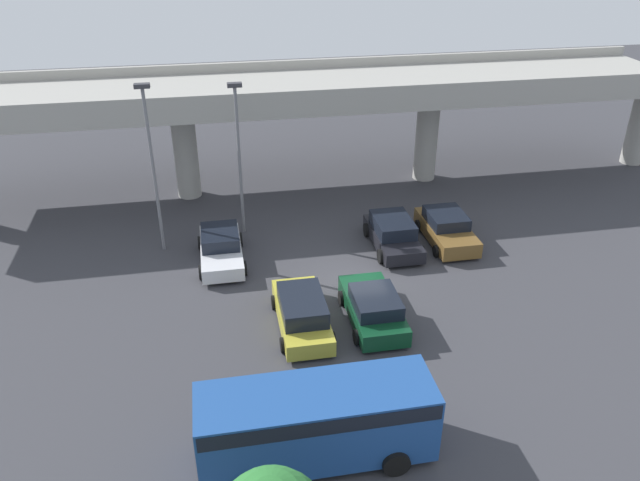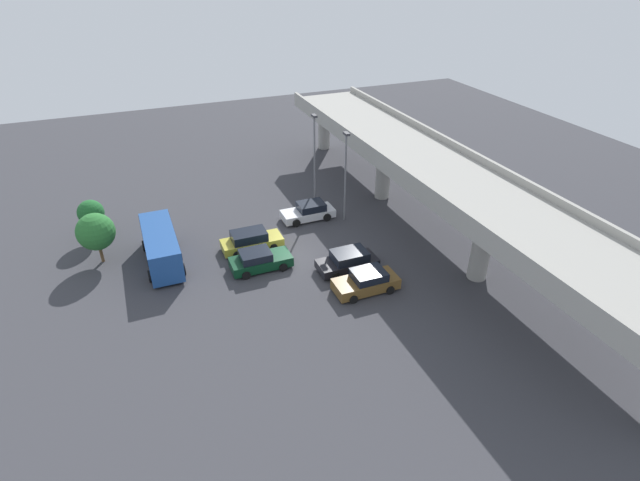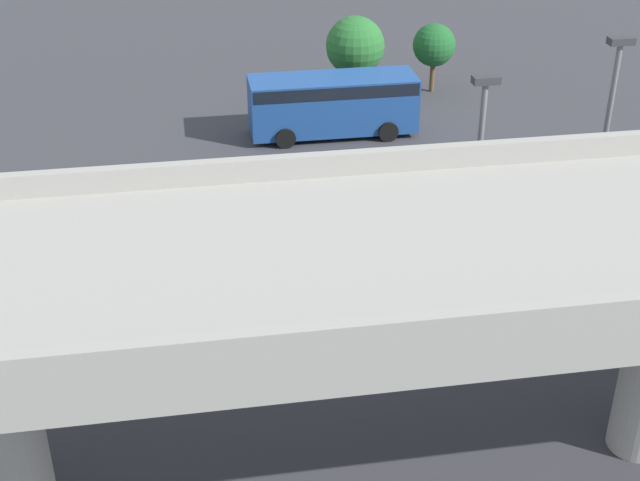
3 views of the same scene
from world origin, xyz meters
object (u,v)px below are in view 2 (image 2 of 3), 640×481
object	(u,v)px
lamp_post_near_aisle	(315,153)
tree_front_left	(91,213)
shuttle_bus	(161,244)
parked_car_2	(259,260)
parked_car_1	(251,241)
tree_front_centre	(96,232)
lamp_post_mid_lot	(345,170)
parked_car_4	(366,282)
parked_car_3	(348,261)
parked_car_0	(309,211)

from	to	relation	value
lamp_post_near_aisle	tree_front_left	distance (m)	19.45
shuttle_bus	parked_car_2	bearing A→B (deg)	-118.48
parked_car_1	tree_front_centre	xyz separation A→B (m)	(-2.48, -11.13, 1.88)
parked_car_1	parked_car_2	bearing A→B (deg)	-93.17
lamp_post_near_aisle	lamp_post_mid_lot	world-z (taller)	lamp_post_near_aisle
parked_car_1	tree_front_left	world-z (taller)	tree_front_left
parked_car_2	lamp_post_near_aisle	xyz separation A→B (m)	(-8.83, 7.95, 4.20)
shuttle_bus	parked_car_4	bearing A→B (deg)	-125.40
parked_car_1	shuttle_bus	bearing A→B (deg)	174.77
parked_car_3	lamp_post_mid_lot	size ratio (longest dim) A/B	0.57
parked_car_4	tree_front_centre	size ratio (longest dim) A/B	1.13
tree_front_left	parked_car_3	bearing A→B (deg)	55.19
parked_car_3	tree_front_centre	bearing A→B (deg)	-25.37
parked_car_0	parked_car_4	bearing A→B (deg)	89.62
parked_car_2	tree_front_left	distance (m)	14.85
shuttle_bus	tree_front_left	bearing A→B (deg)	38.60
parked_car_0	parked_car_1	distance (m)	6.80
lamp_post_near_aisle	lamp_post_mid_lot	bearing A→B (deg)	15.82
parked_car_3	lamp_post_near_aisle	xyz separation A→B (m)	(-11.47, 1.87, 4.17)
tree_front_centre	shuttle_bus	bearing A→B (deg)	66.82
parked_car_1	tree_front_centre	size ratio (longest dim) A/B	1.19
parked_car_3	lamp_post_near_aisle	distance (m)	12.34
parked_car_3	parked_car_4	world-z (taller)	parked_car_4
parked_car_1	lamp_post_mid_lot	distance (m)	9.93
parked_car_1	tree_front_centre	bearing A→B (deg)	167.46
parked_car_3	tree_front_left	size ratio (longest dim) A/B	1.32
parked_car_3	tree_front_left	world-z (taller)	tree_front_left
parked_car_0	tree_front_centre	bearing A→B (deg)	1.83
parked_car_0	parked_car_2	bearing A→B (deg)	43.81
parked_car_4	shuttle_bus	size ratio (longest dim) A/B	0.63
parked_car_4	tree_front_centre	world-z (taller)	tree_front_centre
parked_car_2	tree_front_left	bearing A→B (deg)	140.09
lamp_post_near_aisle	parked_car_4	bearing A→B (deg)	-7.03
parked_car_2	lamp_post_mid_lot	world-z (taller)	lamp_post_mid_lot
parked_car_2	parked_car_1	bearing A→B (deg)	86.83
parked_car_0	tree_front_centre	distance (m)	17.34
parked_car_2	parked_car_4	size ratio (longest dim) A/B	1.00
parked_car_2	lamp_post_near_aisle	distance (m)	12.61
parked_car_1	parked_car_2	world-z (taller)	parked_car_1
parked_car_0	parked_car_2	world-z (taller)	same
shuttle_bus	tree_front_left	xyz separation A→B (m)	(-5.87, -4.69, 0.78)
parked_car_0	lamp_post_mid_lot	world-z (taller)	lamp_post_mid_lot
parked_car_3	shuttle_bus	distance (m)	14.19
parked_car_4	parked_car_1	bearing A→B (deg)	-54.66
parked_car_3	shuttle_bus	world-z (taller)	shuttle_bus
parked_car_0	parked_car_3	size ratio (longest dim) A/B	1.03
shuttle_bus	lamp_post_near_aisle	world-z (taller)	lamp_post_near_aisle
parked_car_2	parked_car_3	size ratio (longest dim) A/B	1.01
parked_car_1	parked_car_3	bearing A→B (deg)	-43.46
parked_car_0	parked_car_2	size ratio (longest dim) A/B	1.02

